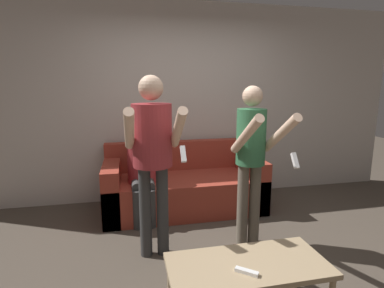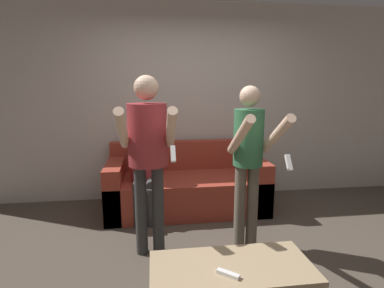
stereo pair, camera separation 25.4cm
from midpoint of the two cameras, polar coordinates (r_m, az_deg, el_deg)
name	(u,v)px [view 2 (the right image)]	position (r m, az deg, el deg)	size (l,w,h in m)	color
ground_plane	(217,269)	(2.86, 7.52, -22.58)	(14.00, 14.00, 0.00)	#4C4238
wall_back	(190,103)	(4.23, 1.34, 7.85)	(6.40, 0.06, 2.70)	beige
couch	(187,186)	(3.95, 0.82, -8.12)	(1.99, 0.91, 0.84)	#9E3828
person_standing_left	(148,145)	(2.69, -5.76, -0.28)	(0.47, 0.68, 1.67)	#383838
person_standing_right	(249,153)	(2.88, 13.29, -1.63)	(0.40, 0.71, 1.58)	#6B6051
person_seated	(144,164)	(3.60, -7.10, -3.91)	(0.34, 0.54, 1.18)	#383838
coffee_table	(232,271)	(2.18, 11.14, -22.69)	(1.08, 0.50, 0.41)	tan
remote_on_table	(228,274)	(2.06, 10.73, -23.21)	(0.14, 0.12, 0.02)	white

